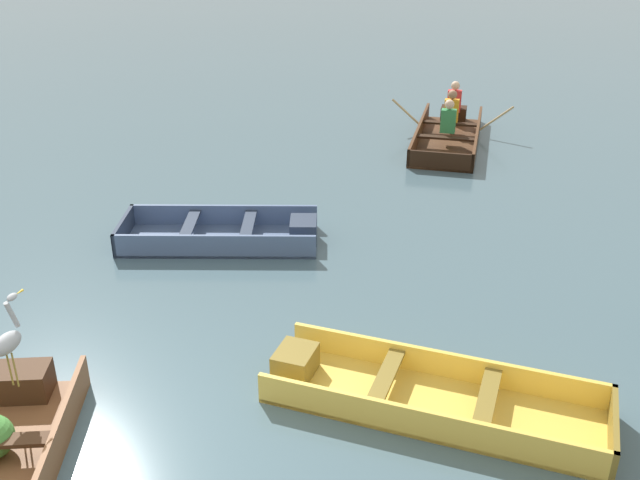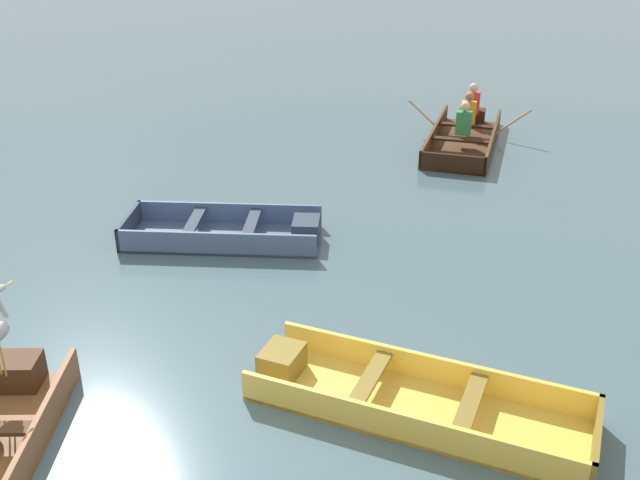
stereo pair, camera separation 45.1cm
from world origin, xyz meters
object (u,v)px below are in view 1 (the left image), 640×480
at_px(rowboat_dark_varnish_with_crew, 449,130).
at_px(heron_on_dinghy, 7,340).
at_px(skiff_slate_blue_near_moored, 229,234).
at_px(skiff_yellow_far_moored, 421,395).

xyz_separation_m(rowboat_dark_varnish_with_crew, heron_on_dinghy, (1.49, -9.78, 0.69)).
bearing_deg(skiff_slate_blue_near_moored, heron_on_dinghy, -70.16).
relative_size(skiff_slate_blue_near_moored, heron_on_dinghy, 3.25).
bearing_deg(skiff_yellow_far_moored, rowboat_dark_varnish_with_crew, 119.34).
distance_m(rowboat_dark_varnish_with_crew, heron_on_dinghy, 9.92).
bearing_deg(rowboat_dark_varnish_with_crew, heron_on_dinghy, -81.32).
bearing_deg(heron_on_dinghy, skiff_slate_blue_near_moored, 109.84).
height_order(skiff_slate_blue_near_moored, skiff_yellow_far_moored, skiff_slate_blue_near_moored).
relative_size(skiff_slate_blue_near_moored, rowboat_dark_varnish_with_crew, 0.79).
distance_m(skiff_slate_blue_near_moored, rowboat_dark_varnish_with_crew, 6.00).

